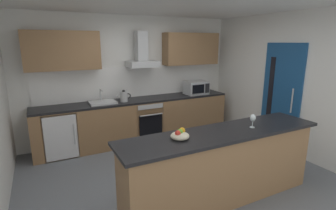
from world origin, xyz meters
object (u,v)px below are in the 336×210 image
object	(u,v)px
oven	(146,119)
wine_glass	(253,118)
sink	(102,102)
kettle	(124,96)
microwave	(196,88)
range_hood	(142,56)
refrigerator	(60,133)
fruit_bowl	(180,135)

from	to	relation	value
oven	wine_glass	size ratio (longest dim) A/B	4.50
sink	kettle	xyz separation A→B (m)	(0.42, -0.04, 0.08)
oven	microwave	xyz separation A→B (m)	(1.24, -0.03, 0.59)
sink	kettle	world-z (taller)	sink
kettle	range_hood	xyz separation A→B (m)	(0.47, 0.16, 0.78)
kettle	range_hood	distance (m)	0.93
refrigerator	sink	size ratio (longest dim) A/B	1.70
sink	fruit_bowl	world-z (taller)	sink
kettle	refrigerator	bearing A→B (deg)	178.57
microwave	sink	world-z (taller)	microwave
refrigerator	fruit_bowl	world-z (taller)	fruit_bowl
microwave	kettle	size ratio (longest dim) A/B	1.73
oven	refrigerator	distance (m)	1.71
microwave	wine_glass	size ratio (longest dim) A/B	2.81
refrigerator	range_hood	world-z (taller)	range_hood
kettle	range_hood	bearing A→B (deg)	19.28
microwave	kettle	distance (m)	1.71
fruit_bowl	wine_glass	bearing A→B (deg)	-4.09
refrigerator	kettle	bearing A→B (deg)	-1.43
refrigerator	range_hood	distance (m)	2.19
refrigerator	microwave	world-z (taller)	microwave
microwave	wine_glass	xyz separation A→B (m)	(-0.75, -2.50, 0.04)
refrigerator	wine_glass	xyz separation A→B (m)	(2.21, -2.53, 0.66)
wine_glass	fruit_bowl	xyz separation A→B (m)	(-1.05, 0.08, -0.08)
oven	wine_glass	world-z (taller)	wine_glass
microwave	sink	size ratio (longest dim) A/B	1.00
refrigerator	fruit_bowl	size ratio (longest dim) A/B	3.86
sink	wine_glass	size ratio (longest dim) A/B	2.81
kettle	wine_glass	bearing A→B (deg)	-68.88
oven	refrigerator	xyz separation A→B (m)	(-1.71, -0.00, -0.03)
kettle	fruit_bowl	bearing A→B (deg)	-92.06
oven	kettle	size ratio (longest dim) A/B	2.77
kettle	range_hood	size ratio (longest dim) A/B	0.40
wine_glass	fruit_bowl	bearing A→B (deg)	175.91
range_hood	wine_glass	size ratio (longest dim) A/B	4.05
refrigerator	sink	distance (m)	0.96
oven	fruit_bowl	world-z (taller)	fruit_bowl
sink	range_hood	bearing A→B (deg)	7.58
kettle	fruit_bowl	size ratio (longest dim) A/B	1.31
sink	range_hood	world-z (taller)	range_hood
wine_glass	range_hood	bearing A→B (deg)	100.61
oven	sink	xyz separation A→B (m)	(-0.89, 0.01, 0.47)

